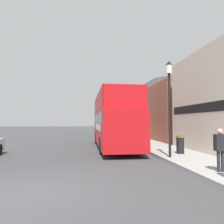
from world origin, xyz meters
name	(u,v)px	position (x,y,z in m)	size (l,w,h in m)	color
ground_plane	(71,138)	(0.00, 21.00, 0.00)	(144.00, 144.00, 0.00)	#3D3D3F
sidewalk	(133,139)	(7.06, 18.00, 0.07)	(2.94, 108.00, 0.14)	#999993
brick_terrace_rear	(155,107)	(11.53, 23.32, 4.10)	(6.00, 24.17, 8.19)	#935642
tour_bus	(114,124)	(3.83, 10.35, 1.77)	(2.63, 10.64, 4.01)	red
parked_car_ahead_of_bus	(109,134)	(4.48, 18.73, 0.62)	(1.96, 4.27, 1.29)	black
pedestrian_nearest	(220,146)	(6.55, 1.29, 1.09)	(0.41, 0.23, 1.58)	#232328
lamp_post_nearest	(169,91)	(6.01, 4.70, 3.59)	(0.35, 0.35, 5.05)	black
lamp_post_second	(135,106)	(6.14, 13.11, 3.46)	(0.35, 0.35, 4.82)	black
litter_bin	(180,144)	(7.12, 5.89, 0.67)	(0.48, 0.48, 1.01)	black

